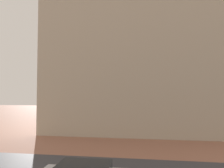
# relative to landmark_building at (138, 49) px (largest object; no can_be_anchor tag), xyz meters

# --- Properties ---
(landmark_building) EXTENTS (22.44, 15.85, 36.74)m
(landmark_building) POSITION_rel_landmark_building_xyz_m (0.00, 0.00, 0.00)
(landmark_building) COLOR #B2A893
(landmark_building) RESTS_ON ground_plane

